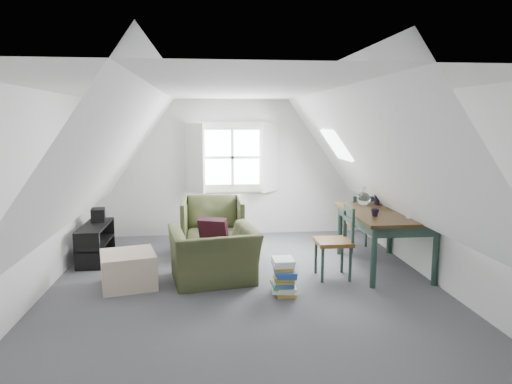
{
  "coord_description": "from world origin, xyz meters",
  "views": [
    {
      "loc": [
        -0.45,
        -5.66,
        2.13
      ],
      "look_at": [
        0.21,
        0.6,
        1.13
      ],
      "focal_mm": 32.0,
      "sensor_mm": 36.0,
      "label": 1
    }
  ],
  "objects": [
    {
      "name": "floor",
      "position": [
        0.0,
        0.0,
        0.0
      ],
      "size": [
        5.5,
        5.5,
        0.0
      ],
      "primitive_type": "plane",
      "color": "#454549",
      "rests_on": "ground"
    },
    {
      "name": "ceiling",
      "position": [
        0.0,
        0.0,
        2.5
      ],
      "size": [
        5.5,
        5.5,
        0.0
      ],
      "primitive_type": "plane",
      "rotation": [
        3.14,
        0.0,
        0.0
      ],
      "color": "white",
      "rests_on": "wall_back"
    },
    {
      "name": "wall_back",
      "position": [
        0.0,
        2.75,
        1.25
      ],
      "size": [
        5.0,
        0.0,
        5.0
      ],
      "primitive_type": "plane",
      "rotation": [
        1.57,
        0.0,
        0.0
      ],
      "color": "silver",
      "rests_on": "ground"
    },
    {
      "name": "wall_front",
      "position": [
        0.0,
        -2.75,
        1.25
      ],
      "size": [
        5.0,
        0.0,
        5.0
      ],
      "primitive_type": "plane",
      "rotation": [
        -1.57,
        0.0,
        0.0
      ],
      "color": "silver",
      "rests_on": "ground"
    },
    {
      "name": "wall_left",
      "position": [
        -2.5,
        0.0,
        1.25
      ],
      "size": [
        0.0,
        5.5,
        5.5
      ],
      "primitive_type": "plane",
      "rotation": [
        1.57,
        0.0,
        1.57
      ],
      "color": "silver",
      "rests_on": "ground"
    },
    {
      "name": "wall_right",
      "position": [
        2.5,
        0.0,
        1.25
      ],
      "size": [
        0.0,
        5.5,
        5.5
      ],
      "primitive_type": "plane",
      "rotation": [
        1.57,
        0.0,
        -1.57
      ],
      "color": "silver",
      "rests_on": "ground"
    },
    {
      "name": "slope_left",
      "position": [
        -1.55,
        0.0,
        1.78
      ],
      "size": [
        3.19,
        5.5,
        4.48
      ],
      "primitive_type": "plane",
      "rotation": [
        0.0,
        2.19,
        0.0
      ],
      "color": "white",
      "rests_on": "wall_left"
    },
    {
      "name": "slope_right",
      "position": [
        1.55,
        0.0,
        1.78
      ],
      "size": [
        3.19,
        5.5,
        4.48
      ],
      "primitive_type": "plane",
      "rotation": [
        0.0,
        -2.19,
        0.0
      ],
      "color": "white",
      "rests_on": "wall_right"
    },
    {
      "name": "dormer_window",
      "position": [
        0.0,
        2.68,
        1.45
      ],
      "size": [
        1.71,
        0.35,
        1.3
      ],
      "color": "white",
      "rests_on": "wall_back"
    },
    {
      "name": "skylight",
      "position": [
        1.55,
        1.3,
        1.75
      ],
      "size": [
        0.35,
        0.75,
        0.47
      ],
      "primitive_type": "cube",
      "rotation": [
        0.0,
        0.95,
        0.0
      ],
      "color": "white",
      "rests_on": "slope_right"
    },
    {
      "name": "armchair_near",
      "position": [
        -0.39,
        0.2,
        0.0
      ],
      "size": [
        1.25,
        1.14,
        0.72
      ],
      "primitive_type": "imported",
      "rotation": [
        0.0,
        0.0,
        3.31
      ],
      "color": "#3B4223",
      "rests_on": "floor"
    },
    {
      "name": "armchair_far",
      "position": [
        -0.39,
        1.53,
        0.0
      ],
      "size": [
        0.97,
        1.0,
        0.91
      ],
      "primitive_type": "imported",
      "rotation": [
        0.0,
        0.0,
        -0.0
      ],
      "color": "#3B4223",
      "rests_on": "floor"
    },
    {
      "name": "throw_pillow",
      "position": [
        -0.39,
        0.35,
        0.65
      ],
      "size": [
        0.43,
        0.33,
        0.4
      ],
      "primitive_type": "cube",
      "rotation": [
        0.31,
        0.0,
        -0.32
      ],
      "color": "#370F1D",
      "rests_on": "armchair_near"
    },
    {
      "name": "ottoman",
      "position": [
        -1.5,
        0.14,
        0.22
      ],
      "size": [
        0.81,
        0.81,
        0.44
      ],
      "primitive_type": "cube",
      "rotation": [
        0.0,
        0.0,
        0.25
      ],
      "color": "#C3AB95",
      "rests_on": "floor"
    },
    {
      "name": "dining_table",
      "position": [
        2.04,
        0.49,
        0.73
      ],
      "size": [
        1.0,
        1.67,
        0.84
      ],
      "rotation": [
        0.0,
        0.0,
        -0.0
      ],
      "color": "black",
      "rests_on": "floor"
    },
    {
      "name": "demijohn",
      "position": [
        1.89,
        0.94,
        0.95
      ],
      "size": [
        0.2,
        0.2,
        0.29
      ],
      "rotation": [
        0.0,
        0.0,
        0.05
      ],
      "color": "silver",
      "rests_on": "dining_table"
    },
    {
      "name": "vase_twigs",
      "position": [
        2.14,
        1.04,
        0.98
      ],
      "size": [
        0.08,
        0.09,
        0.64
      ],
      "rotation": [
        0.0,
        0.0,
        -0.2
      ],
      "color": "black",
      "rests_on": "dining_table"
    },
    {
      "name": "cup",
      "position": [
        1.79,
        0.19,
        0.84
      ],
      "size": [
        0.14,
        0.14,
        0.1
      ],
      "primitive_type": "imported",
      "rotation": [
        0.0,
        0.0,
        0.37
      ],
      "color": "black",
      "rests_on": "dining_table"
    },
    {
      "name": "paper_box",
      "position": [
        2.24,
        0.04,
        0.86
      ],
      "size": [
        0.14,
        0.12,
        0.04
      ],
      "primitive_type": "cube",
      "rotation": [
        0.0,
        0.0,
        0.37
      ],
      "color": "white",
      "rests_on": "dining_table"
    },
    {
      "name": "dining_chair_far",
      "position": [
        2.02,
        1.4,
        0.49
      ],
      "size": [
        0.44,
        0.44,
        0.94
      ],
      "rotation": [
        0.0,
        0.0,
        3.25
      ],
      "color": "brown",
      "rests_on": "floor"
    },
    {
      "name": "dining_chair_near",
      "position": [
        1.26,
        0.18,
        0.52
      ],
      "size": [
        0.46,
        0.46,
        0.99
      ],
      "rotation": [
        0.0,
        0.0,
        -1.8
      ],
      "color": "brown",
      "rests_on": "floor"
    },
    {
      "name": "media_shelf",
      "position": [
        -2.18,
        1.3,
        0.25
      ],
      "size": [
        0.36,
        1.08,
        0.55
      ],
      "rotation": [
        0.0,
        0.0,
        0.07
      ],
      "color": "black",
      "rests_on": "floor"
    },
    {
      "name": "electronics_box",
      "position": [
        -2.18,
        1.59,
        0.64
      ],
      "size": [
        0.23,
        0.3,
        0.22
      ],
      "primitive_type": "cube",
      "rotation": [
        0.0,
        0.0,
        0.14
      ],
      "color": "black",
      "rests_on": "media_shelf"
    },
    {
      "name": "magazine_stack",
      "position": [
        0.46,
        -0.35,
        0.22
      ],
      "size": [
        0.33,
        0.39,
        0.44
      ],
      "rotation": [
        0.0,
        0.0,
        0.22
      ],
      "color": "#B29933",
      "rests_on": "floor"
    }
  ]
}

